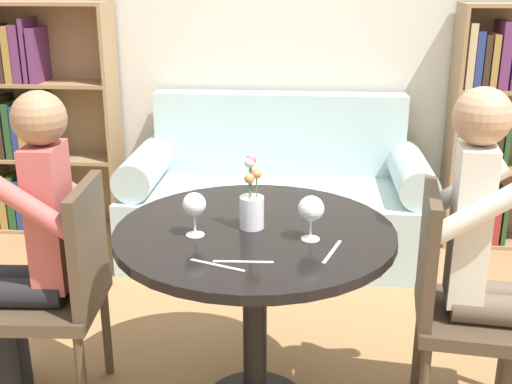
# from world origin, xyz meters

# --- Properties ---
(back_wall) EXTENTS (5.20, 0.05, 2.70)m
(back_wall) POSITION_xyz_m (0.00, 1.95, 1.35)
(back_wall) COLOR beige
(back_wall) RESTS_ON ground_plane
(round_table) EXTENTS (1.00, 1.00, 0.76)m
(round_table) POSITION_xyz_m (0.00, 0.00, 0.62)
(round_table) COLOR black
(round_table) RESTS_ON ground_plane
(couch) EXTENTS (1.76, 0.80, 0.92)m
(couch) POSITION_xyz_m (0.00, 1.52, 0.31)
(couch) COLOR #A8C1C1
(couch) RESTS_ON ground_plane
(bookshelf_left) EXTENTS (0.82, 0.28, 1.45)m
(bookshelf_left) POSITION_xyz_m (-1.54, 1.78, 0.70)
(bookshelf_left) COLOR #93704C
(bookshelf_left) RESTS_ON ground_plane
(bookshelf_right) EXTENTS (0.82, 0.28, 1.45)m
(bookshelf_right) POSITION_xyz_m (1.33, 1.79, 0.69)
(bookshelf_right) COLOR #93704C
(bookshelf_right) RESTS_ON ground_plane
(chair_left) EXTENTS (0.44, 0.44, 0.90)m
(chair_left) POSITION_xyz_m (-0.73, -0.00, 0.49)
(chair_left) COLOR #473828
(chair_left) RESTS_ON ground_plane
(chair_right) EXTENTS (0.46, 0.46, 0.90)m
(chair_right) POSITION_xyz_m (0.73, 0.02, 0.49)
(chair_right) COLOR #473828
(chair_right) RESTS_ON ground_plane
(person_left) EXTENTS (0.43, 0.36, 1.24)m
(person_left) POSITION_xyz_m (-0.82, -0.01, 0.65)
(person_left) COLOR black
(person_left) RESTS_ON ground_plane
(person_right) EXTENTS (0.44, 0.37, 1.27)m
(person_right) POSITION_xyz_m (0.82, 0.01, 0.67)
(person_right) COLOR brown
(person_right) RESTS_ON ground_plane
(wine_glass_left) EXTENTS (0.08, 0.08, 0.15)m
(wine_glass_left) POSITION_xyz_m (-0.20, -0.08, 0.87)
(wine_glass_left) COLOR white
(wine_glass_left) RESTS_ON round_table
(wine_glass_right) EXTENTS (0.09, 0.09, 0.16)m
(wine_glass_right) POSITION_xyz_m (0.20, -0.08, 0.86)
(wine_glass_right) COLOR white
(wine_glass_right) RESTS_ON round_table
(flower_vase) EXTENTS (0.09, 0.09, 0.27)m
(flower_vase) POSITION_xyz_m (-0.01, 0.01, 0.84)
(flower_vase) COLOR silver
(flower_vase) RESTS_ON round_table
(knife_left_setting) EXTENTS (0.19, 0.02, 0.00)m
(knife_left_setting) POSITION_xyz_m (-0.01, -0.28, 0.76)
(knife_left_setting) COLOR silver
(knife_left_setting) RESTS_ON round_table
(fork_left_setting) EXTENTS (0.07, 0.18, 0.00)m
(fork_left_setting) POSITION_xyz_m (0.27, -0.18, 0.76)
(fork_left_setting) COLOR silver
(fork_left_setting) RESTS_ON round_table
(knife_right_setting) EXTENTS (0.18, 0.08, 0.00)m
(knife_right_setting) POSITION_xyz_m (-0.09, -0.31, 0.76)
(knife_right_setting) COLOR silver
(knife_right_setting) RESTS_ON round_table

